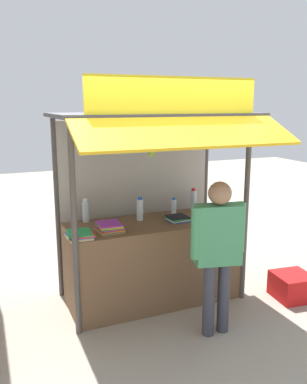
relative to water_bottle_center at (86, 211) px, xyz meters
name	(u,v)px	position (x,y,z in m)	size (l,w,h in m)	color
ground_plane	(154,299)	(0.71, -0.31, -1.08)	(20.00, 20.00, 0.00)	#9E9384
stall_counter	(154,261)	(0.71, -0.31, -0.60)	(1.97, 0.76, 0.95)	brown
stall_structure	(149,169)	(0.71, -0.18, 0.47)	(2.17, 1.65, 2.52)	#4C4742
water_bottle_center	(86,211)	(0.00, 0.00, 0.00)	(0.08, 0.08, 0.27)	silver
water_bottle_left	(140,209)	(0.60, -0.17, 0.00)	(0.08, 0.08, 0.28)	silver
water_bottle_rear_center	(174,207)	(1.03, -0.16, -0.02)	(0.06, 0.06, 0.23)	silver
water_bottle_mid_right	(193,200)	(1.39, 0.00, 0.00)	(0.08, 0.08, 0.28)	silver
magazine_stack_front_left	(80,235)	(-0.19, -0.53, -0.10)	(0.27, 0.30, 0.06)	white
magazine_stack_back_left	(178,218)	(0.98, -0.37, -0.10)	(0.25, 0.25, 0.05)	blue
magazine_stack_front_right	(110,227)	(0.15, -0.42, -0.09)	(0.27, 0.33, 0.08)	yellow
magazine_stack_far_right	(218,220)	(1.40, -0.57, -0.11)	(0.23, 0.25, 0.04)	black
banana_bunch_inner_left	(238,142)	(1.48, -0.79, 0.79)	(0.09, 0.09, 0.24)	#332D23
banana_bunch_inner_right	(152,150)	(0.48, -0.79, 0.76)	(0.09, 0.09, 0.28)	#332D23
vendor_person	(218,245)	(1.00, -1.22, -0.14)	(0.59, 0.29, 1.56)	#383842
plastic_crate	(292,286)	(2.24, -0.93, -0.93)	(0.42, 0.42, 0.30)	red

